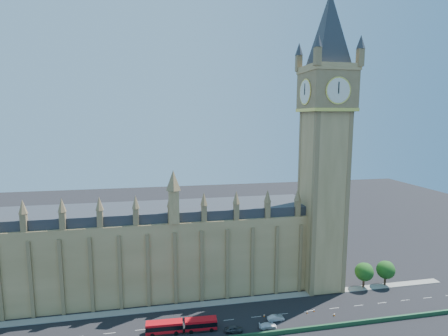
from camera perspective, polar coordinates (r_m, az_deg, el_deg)
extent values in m
plane|color=black|center=(105.90, -1.53, -23.77)|extent=(400.00, 400.00, 0.00)
cube|color=#977B49|center=(119.40, -15.66, -13.54)|extent=(120.00, 20.00, 25.00)
cube|color=#2D3035|center=(115.06, -15.93, -7.03)|extent=(120.00, 18.00, 3.00)
cube|color=#977B49|center=(118.58, 15.74, -5.34)|extent=(12.00, 12.00, 58.00)
cube|color=olive|center=(115.79, 16.42, 11.77)|extent=(14.00, 14.00, 12.00)
cylinder|color=silver|center=(109.49, 18.17, 11.94)|extent=(7.20, 0.30, 7.20)
cube|color=#977B49|center=(116.49, 16.56, 15.21)|extent=(14.50, 14.50, 2.00)
cube|color=gray|center=(113.94, -2.38, -21.25)|extent=(160.00, 3.00, 0.16)
cylinder|color=#382619|center=(130.78, 21.83, -16.86)|extent=(0.70, 0.70, 4.00)
sphere|color=#114314|center=(129.38, 21.91, -15.45)|extent=(6.00, 6.00, 6.00)
sphere|color=#114314|center=(129.79, 22.16, -15.10)|extent=(4.38, 4.38, 4.38)
cylinder|color=#382619|center=(135.03, 24.80, -16.22)|extent=(0.70, 0.70, 4.00)
sphere|color=#114314|center=(133.68, 24.89, -14.85)|extent=(6.00, 6.00, 6.00)
sphere|color=#114314|center=(134.12, 25.12, -14.51)|extent=(4.38, 4.38, 4.38)
cube|color=red|center=(101.75, -9.72, -24.29)|extent=(9.61, 3.07, 3.17)
cube|color=red|center=(101.91, -3.80, -24.13)|extent=(8.56, 3.03, 3.17)
cube|color=black|center=(101.55, -9.73, -24.11)|extent=(9.67, 3.13, 1.20)
cube|color=black|center=(101.71, -3.80, -23.95)|extent=(8.61, 3.08, 1.20)
cylinder|color=black|center=(101.80, -6.92, -24.32)|extent=(0.95, 2.57, 2.53)
cylinder|color=black|center=(101.35, -11.62, -25.20)|extent=(1.07, 0.37, 1.06)
cylinder|color=black|center=(103.57, -11.54, -24.40)|extent=(1.07, 0.37, 1.06)
cylinder|color=black|center=(101.16, -7.82, -25.17)|extent=(1.07, 0.37, 1.06)
cylinder|color=black|center=(103.38, -7.84, -24.37)|extent=(1.07, 0.37, 1.06)
cylinder|color=black|center=(101.23, -5.41, -25.10)|extent=(1.07, 0.37, 1.06)
cylinder|color=black|center=(103.45, -5.49, -24.30)|extent=(1.07, 0.37, 1.06)
cylinder|color=black|center=(101.58, -2.05, -24.94)|extent=(1.07, 0.37, 1.06)
cylinder|color=black|center=(103.79, -2.22, -24.15)|extent=(1.07, 0.37, 1.06)
imported|color=#383C3F|center=(101.41, 1.62, -24.81)|extent=(4.96, 2.39, 1.63)
imported|color=#B1B5BA|center=(106.83, 8.45, -23.07)|extent=(4.79, 1.94, 1.55)
imported|color=white|center=(103.65, 7.18, -24.16)|extent=(4.76, 1.94, 1.38)
cube|color=black|center=(112.01, 13.42, -22.07)|extent=(0.37, 0.37, 0.04)
cone|color=#FF630D|center=(111.86, 13.43, -21.94)|extent=(0.41, 0.41, 0.64)
cylinder|color=white|center=(111.82, 13.43, -21.90)|extent=(0.31, 0.31, 0.11)
cube|color=black|center=(113.34, 14.47, -21.72)|extent=(0.48, 0.48, 0.04)
cone|color=#DC520B|center=(113.16, 14.47, -21.56)|extent=(0.53, 0.53, 0.77)
cylinder|color=white|center=(113.11, 14.48, -21.51)|extent=(0.37, 0.37, 0.13)
cube|color=black|center=(108.52, 6.59, -22.96)|extent=(0.57, 0.57, 0.04)
cone|color=orange|center=(108.34, 6.59, -22.79)|extent=(0.63, 0.63, 0.76)
cylinder|color=white|center=(108.28, 6.59, -22.74)|extent=(0.37, 0.37, 0.13)
cube|color=black|center=(112.73, 17.55, -22.02)|extent=(0.58, 0.58, 0.04)
cone|color=#DB610B|center=(112.55, 17.56, -21.86)|extent=(0.64, 0.64, 0.78)
cylinder|color=white|center=(112.50, 17.56, -21.81)|extent=(0.38, 0.38, 0.13)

